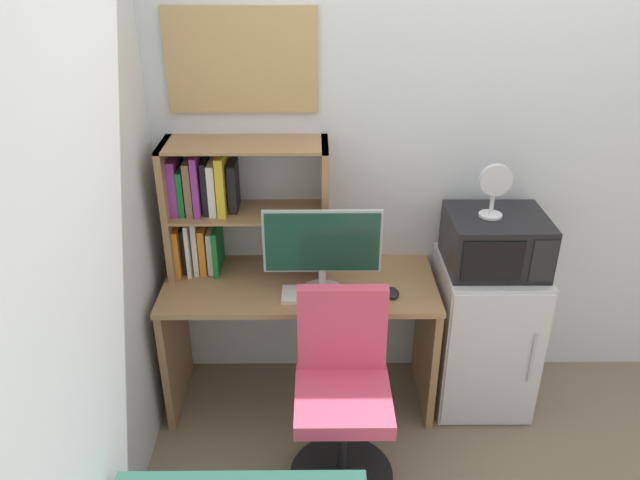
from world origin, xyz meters
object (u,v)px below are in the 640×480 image
at_px(keyboard, 322,294).
at_px(desk_fan, 495,187).
at_px(computer_mouse, 392,293).
at_px(wall_corkboard, 242,61).
at_px(hutch_bookshelf, 221,204).
at_px(mini_fridge, 482,333).
at_px(desk_chair, 342,402).
at_px(monitor, 322,248).
at_px(microwave, 496,241).

xyz_separation_m(keyboard, desk_fan, (0.80, 0.14, 0.49)).
bearing_deg(computer_mouse, keyboard, -179.34).
distance_m(keyboard, wall_corkboard, 1.15).
bearing_deg(hutch_bookshelf, wall_corkboard, 43.28).
relative_size(computer_mouse, mini_fridge, 0.13).
height_order(desk_fan, desk_chair, desk_fan).
xyz_separation_m(hutch_bookshelf, desk_fan, (1.29, -0.14, 0.14)).
distance_m(keyboard, desk_chair, 0.51).
distance_m(desk_chair, wall_corkboard, 1.61).
height_order(monitor, computer_mouse, monitor).
bearing_deg(desk_chair, desk_fan, 36.49).
bearing_deg(desk_chair, monitor, 101.49).
xyz_separation_m(monitor, desk_fan, (0.80, 0.11, 0.25)).
relative_size(mini_fridge, desk_chair, 0.87).
distance_m(computer_mouse, microwave, 0.56).
distance_m(mini_fridge, microwave, 0.54).
bearing_deg(desk_fan, computer_mouse, -163.52).
height_order(computer_mouse, desk_fan, desk_fan).
height_order(hutch_bookshelf, desk_chair, hutch_bookshelf).
distance_m(hutch_bookshelf, monitor, 0.57).
xyz_separation_m(computer_mouse, wall_corkboard, (-0.70, 0.40, 1.01)).
bearing_deg(mini_fridge, hutch_bookshelf, 174.12).
height_order(computer_mouse, microwave, microwave).
bearing_deg(mini_fridge, microwave, 89.97).
distance_m(hutch_bookshelf, desk_chair, 1.11).
bearing_deg(hutch_bookshelf, mini_fridge, -5.88).
bearing_deg(microwave, monitor, -172.00).
relative_size(monitor, microwave, 1.19).
bearing_deg(microwave, desk_fan, -172.84).
height_order(mini_fridge, desk_chair, desk_chair).
relative_size(monitor, keyboard, 1.44).
relative_size(hutch_bookshelf, keyboard, 2.06).
xyz_separation_m(computer_mouse, mini_fridge, (0.51, 0.14, -0.34)).
xyz_separation_m(mini_fridge, wall_corkboard, (-1.21, 0.26, 1.34)).
relative_size(desk_fan, wall_corkboard, 0.37).
xyz_separation_m(hutch_bookshelf, microwave, (1.33, -0.13, -0.14)).
bearing_deg(hutch_bookshelf, desk_chair, -49.02).
xyz_separation_m(desk_fan, desk_chair, (-0.71, -0.53, -0.81)).
bearing_deg(mini_fridge, desk_fan, -176.91).
height_order(hutch_bookshelf, mini_fridge, hutch_bookshelf).
height_order(desk_fan, wall_corkboard, wall_corkboard).
bearing_deg(microwave, computer_mouse, -164.27).
height_order(computer_mouse, wall_corkboard, wall_corkboard).
bearing_deg(monitor, mini_fridge, 7.80).
distance_m(computer_mouse, desk_fan, 0.69).
distance_m(hutch_bookshelf, microwave, 1.35).
bearing_deg(keyboard, desk_fan, 10.05).
xyz_separation_m(monitor, desk_chair, (0.08, -0.41, -0.56)).
distance_m(mini_fridge, desk_chair, 0.92).
height_order(keyboard, wall_corkboard, wall_corkboard).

